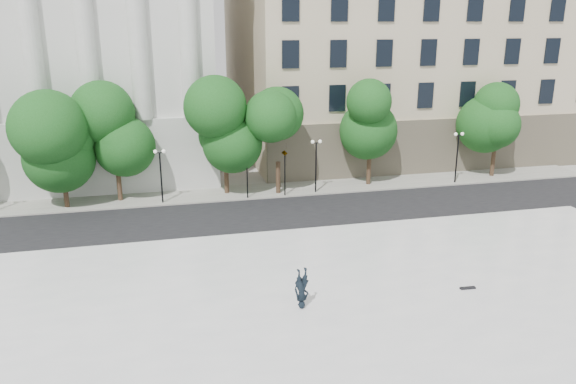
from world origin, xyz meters
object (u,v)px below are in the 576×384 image
(traffic_light_east, at_px, (285,150))
(skateboard, at_px, (468,288))
(traffic_light_west, at_px, (247,153))
(person_lying, at_px, (302,302))

(traffic_light_east, height_order, skateboard, traffic_light_east)
(traffic_light_west, distance_m, traffic_light_east, 2.97)
(traffic_light_west, height_order, person_lying, traffic_light_west)
(skateboard, bearing_deg, traffic_light_west, 117.17)
(person_lying, xyz_separation_m, skateboard, (8.57, -0.03, -0.23))
(traffic_light_east, bearing_deg, skateboard, -74.29)
(traffic_light_west, bearing_deg, person_lying, -91.31)
(traffic_light_east, relative_size, skateboard, 5.33)
(person_lying, bearing_deg, traffic_light_west, 78.45)
(traffic_light_west, relative_size, person_lying, 2.14)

